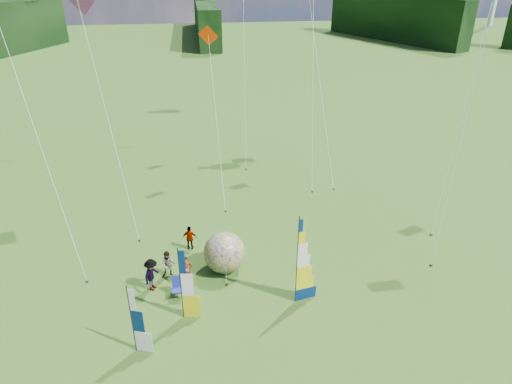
{
  "coord_description": "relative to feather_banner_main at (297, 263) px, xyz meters",
  "views": [
    {
      "loc": [
        -3.63,
        -14.83,
        15.37
      ],
      "look_at": [
        -1.0,
        4.0,
        5.5
      ],
      "focal_mm": 32.0,
      "sensor_mm": 36.0,
      "label": 1
    }
  ],
  "objects": [
    {
      "name": "ground",
      "position": [
        -0.76,
        -2.45,
        -2.38
      ],
      "size": [
        220.0,
        220.0,
        0.0
      ],
      "primitive_type": "plane",
      "color": "#4C7022",
      "rests_on": "ground"
    },
    {
      "name": "treeline_ring",
      "position": [
        -0.76,
        -2.45,
        1.62
      ],
      "size": [
        210.0,
        210.0,
        8.0
      ],
      "primitive_type": null,
      "color": "#1E3815",
      "rests_on": "ground"
    },
    {
      "name": "feather_banner_main",
      "position": [
        0.0,
        0.0,
        0.0
      ],
      "size": [
        1.28,
        0.36,
        4.76
      ],
      "primitive_type": null,
      "rotation": [
        0.0,
        0.0,
        0.21
      ],
      "color": "#062055",
      "rests_on": "ground"
    },
    {
      "name": "side_banner_left",
      "position": [
        -5.52,
        -0.34,
        -0.46
      ],
      "size": [
        1.06,
        0.27,
        3.85
      ],
      "primitive_type": null,
      "rotation": [
        0.0,
        0.0,
        -0.16
      ],
      "color": "yellow",
      "rests_on": "ground"
    },
    {
      "name": "side_banner_far",
      "position": [
        -7.57,
        -2.14,
        -0.68
      ],
      "size": [
        0.98,
        0.43,
        3.41
      ],
      "primitive_type": null,
      "rotation": [
        0.0,
        0.0,
        -0.35
      ],
      "color": "white",
      "rests_on": "ground"
    },
    {
      "name": "bol_inflatable",
      "position": [
        -3.27,
        3.09,
        -1.25
      ],
      "size": [
        2.69,
        2.69,
        2.26
      ],
      "primitive_type": "sphere",
      "rotation": [
        0.0,
        0.0,
        0.21
      ],
      "color": "navy",
      "rests_on": "ground"
    },
    {
      "name": "spectator_a",
      "position": [
        -5.33,
        2.06,
        -1.51
      ],
      "size": [
        0.73,
        0.59,
        1.74
      ],
      "primitive_type": "imported",
      "rotation": [
        0.0,
        0.0,
        0.31
      ],
      "color": "#66594C",
      "rests_on": "ground"
    },
    {
      "name": "spectator_b",
      "position": [
        -6.28,
        2.92,
        -1.6
      ],
      "size": [
        0.79,
        0.43,
        1.56
      ],
      "primitive_type": "imported",
      "rotation": [
        0.0,
        0.0,
        -0.08
      ],
      "color": "#66594C",
      "rests_on": "ground"
    },
    {
      "name": "spectator_c",
      "position": [
        -7.07,
        1.96,
        -1.47
      ],
      "size": [
        0.9,
        1.25,
        1.82
      ],
      "primitive_type": "imported",
      "rotation": [
        0.0,
        0.0,
        1.13
      ],
      "color": "#66594C",
      "rests_on": "ground"
    },
    {
      "name": "spectator_d",
      "position": [
        -5.12,
        5.36,
        -1.62
      ],
      "size": [
        0.95,
        0.53,
        1.53
      ],
      "primitive_type": "imported",
      "rotation": [
        0.0,
        0.0,
        2.95
      ],
      "color": "#66594C",
      "rests_on": "ground"
    },
    {
      "name": "camp_chair",
      "position": [
        -5.76,
        1.13,
        -1.81
      ],
      "size": [
        0.68,
        0.68,
        1.15
      ],
      "primitive_type": null,
      "rotation": [
        0.0,
        0.0,
        -0.02
      ],
      "color": "navy",
      "rests_on": "ground"
    },
    {
      "name": "kite_whale",
      "position": [
        5.31,
        17.94,
        6.71
      ],
      "size": [
        6.16,
        16.05,
        18.18
      ],
      "primitive_type": null,
      "rotation": [
        0.0,
        0.0,
        -0.18
      ],
      "color": "black",
      "rests_on": "ground"
    },
    {
      "name": "kite_rainbow_delta",
      "position": [
        -9.62,
        10.24,
        5.63
      ],
      "size": [
        11.36,
        14.06,
        16.02
      ],
      "primitive_type": null,
      "rotation": [
        0.0,
        0.0,
        -0.33
      ],
      "color": "red",
      "rests_on": "ground"
    },
    {
      "name": "kite_parafoil",
      "position": [
        10.61,
        5.22,
        7.65
      ],
      "size": [
        9.83,
        11.38,
        20.06
      ],
      "primitive_type": null,
      "rotation": [
        0.0,
        0.0,
        -0.14
      ],
      "color": "#A50322",
      "rests_on": "ground"
    },
    {
      "name": "small_kite_red",
      "position": [
        -2.89,
        13.3,
        3.37
      ],
      "size": [
        4.43,
        10.42,
        11.5
      ],
      "primitive_type": null,
      "rotation": [
        0.0,
        0.0,
        0.17
      ],
      "color": "#CE2F00",
      "rests_on": "ground"
    },
    {
      "name": "small_kite_orange",
      "position": [
        4.44,
        15.52,
        5.65
      ],
      "size": [
        5.44,
        11.23,
        16.06
      ],
      "primitive_type": null,
      "rotation": [
        0.0,
        0.0,
        -0.14
      ],
      "color": "#FF8900",
      "rests_on": "ground"
    },
    {
      "name": "small_kite_yellow",
      "position": [
        12.31,
        8.26,
        5.48
      ],
      "size": [
        9.51,
        10.91,
        15.73
      ],
      "primitive_type": null,
      "rotation": [
        0.0,
        0.0,
        -0.14
      ],
      "color": "#ECBA00",
      "rests_on": "ground"
    },
    {
      "name": "small_kite_pink",
      "position": [
        -12.6,
        6.55,
        5.13
      ],
      "size": [
        8.62,
        10.89,
        15.02
      ],
      "primitive_type": null,
      "rotation": [
        0.0,
        0.0,
        -0.24
      ],
      "color": "#FD3895",
      "rests_on": "ground"
    },
    {
      "name": "small_kite_green",
      "position": [
        -0.02,
        20.99,
        7.62
      ],
      "size": [
        3.88,
        12.17,
        20.0
      ],
      "primitive_type": null,
      "rotation": [
        0.0,
        0.0,
        -0.05
      ],
      "color": "green",
      "rests_on": "ground"
    }
  ]
}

